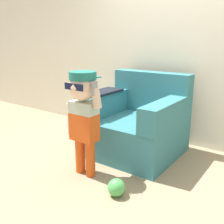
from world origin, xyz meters
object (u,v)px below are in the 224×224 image
person_child (83,108)px  toy_ball (116,187)px  side_table (84,120)px  armchair (137,125)px

person_child → toy_ball: bearing=-16.1°
person_child → side_table: size_ratio=2.16×
side_table → armchair: bearing=8.3°
person_child → side_table: bearing=132.3°
armchair → side_table: 0.78m
armchair → person_child: person_child is taller
armchair → toy_ball: 1.05m
person_child → toy_ball: size_ratio=6.65×
person_child → armchair: bearing=79.8°
person_child → side_table: 1.02m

